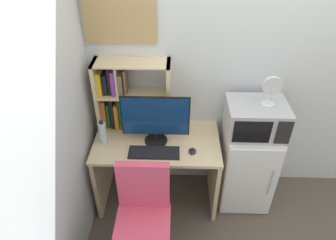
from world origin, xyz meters
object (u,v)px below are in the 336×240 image
keyboard (154,153)px  water_bottle (103,132)px  computer_mouse (192,151)px  wall_corkboard (120,18)px  microwave (256,118)px  mini_fridge (246,166)px  monitor (155,118)px  desk_fan (271,89)px  desk_chair (144,224)px  hutch_bookshelf (125,98)px

keyboard → water_bottle: bearing=162.4°
computer_mouse → wall_corkboard: 1.23m
microwave → mini_fridge: bearing=-90.1°
monitor → mini_fridge: size_ratio=0.68×
mini_fridge → wall_corkboard: bearing=167.0°
desk_fan → wall_corkboard: (-1.21, 0.26, 0.47)m
monitor → desk_fan: (0.92, 0.05, 0.27)m
desk_fan → desk_chair: 1.47m
water_bottle → hutch_bookshelf: bearing=54.2°
wall_corkboard → mini_fridge: bearing=-13.0°
keyboard → wall_corkboard: size_ratio=0.74×
mini_fridge → monitor: bearing=-176.8°
hutch_bookshelf → water_bottle: hutch_bookshelf is taller
desk_chair → wall_corkboard: bearing=103.1°
hutch_bookshelf → computer_mouse: (0.60, -0.36, -0.30)m
computer_mouse → wall_corkboard: size_ratio=0.14×
computer_mouse → desk_fan: 0.81m
monitor → hutch_bookshelf: bearing=142.4°
microwave → desk_chair: bearing=-143.7°
computer_mouse → desk_chair: (-0.38, -0.48, -0.35)m
microwave → wall_corkboard: 1.39m
water_bottle → desk_fan: (1.38, 0.07, 0.42)m
desk_chair → keyboard: bearing=82.7°
keyboard → microwave: (0.86, 0.21, 0.22)m
mini_fridge → wall_corkboard: (-1.13, 0.26, 1.31)m
hutch_bookshelf → water_bottle: 0.36m
mini_fridge → wall_corkboard: 1.76m
microwave → desk_fan: bearing=-4.3°
computer_mouse → wall_corkboard: (-0.60, 0.45, 0.97)m
microwave → wall_corkboard: (-1.13, 0.26, 0.75)m
microwave → wall_corkboard: bearing=167.2°
computer_mouse → water_bottle: 0.79m
monitor → water_bottle: (-0.46, -0.02, -0.14)m
microwave → wall_corkboard: size_ratio=0.86×
water_bottle → keyboard: bearing=-17.6°
desk_chair → hutch_bookshelf: bearing=104.7°
monitor → water_bottle: size_ratio=2.60×
hutch_bookshelf → monitor: hutch_bookshelf is taller
water_bottle → wall_corkboard: bearing=61.8°
keyboard → microwave: bearing=14.0°
wall_corkboard → water_bottle: bearing=-118.2°
computer_mouse → water_bottle: size_ratio=0.36×
microwave → desk_chair: 1.27m
water_bottle → wall_corkboard: size_ratio=0.38×
mini_fridge → desk_fan: 0.85m
water_bottle → mini_fridge: water_bottle is taller
computer_mouse → water_bottle: water_bottle is taller
keyboard → wall_corkboard: bearing=120.3°
hutch_bookshelf → mini_fridge: size_ratio=0.78×
monitor → microwave: 0.85m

